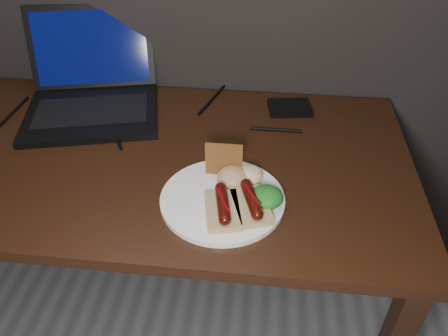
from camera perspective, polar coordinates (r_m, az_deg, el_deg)
desk at (r=1.19m, az=-11.35°, el=-1.38°), size 1.40×0.70×0.75m
laptop at (r=1.33m, az=-16.87°, el=9.71°), size 0.44×0.45×0.25m
hard_drive at (r=1.29m, az=8.59°, el=7.77°), size 0.13×0.10×0.02m
desk_cables at (r=1.26m, az=-10.02°, el=6.76°), size 0.83×0.40×0.01m
plate at (r=0.96m, az=-0.20°, el=-4.10°), size 0.34×0.34×0.01m
bread_sausage_center at (r=0.91m, az=-0.19°, el=-5.17°), size 0.09×0.13×0.04m
bread_sausage_right at (r=0.92m, az=3.57°, el=-4.58°), size 0.10×0.13×0.04m
crispbread at (r=0.99m, az=-0.01°, el=1.10°), size 0.09×0.01×0.08m
salad_greens at (r=0.93m, az=5.65°, el=-3.78°), size 0.07×0.07×0.04m
salsa_mound at (r=0.98m, az=1.17°, el=-1.13°), size 0.07×0.07×0.04m
coleslaw_mound at (r=0.99m, az=3.26°, el=-0.87°), size 0.06×0.06×0.04m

